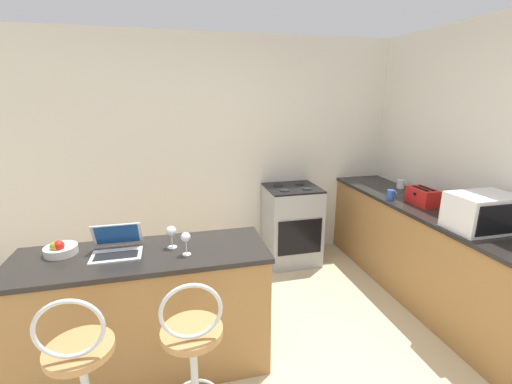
# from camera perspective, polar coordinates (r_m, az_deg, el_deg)

# --- Properties ---
(wall_back) EXTENTS (12.00, 0.06, 2.60)m
(wall_back) POSITION_cam_1_polar(r_m,az_deg,el_deg) (4.01, -8.29, 6.38)
(wall_back) COLOR silver
(wall_back) RESTS_ON ground_plane
(breakfast_bar) EXTENTS (1.69, 0.59, 0.92)m
(breakfast_bar) POSITION_cam_1_polar(r_m,az_deg,el_deg) (2.68, -17.58, -18.61)
(breakfast_bar) COLOR #9E703D
(breakfast_bar) RESTS_ON ground_plane
(counter_right) EXTENTS (0.60, 2.89, 0.92)m
(counter_right) POSITION_cam_1_polar(r_m,az_deg,el_deg) (3.72, 27.14, -9.54)
(counter_right) COLOR #9E703D
(counter_right) RESTS_ON ground_plane
(bar_stool_near) EXTENTS (0.40, 0.40, 1.05)m
(bar_stool_near) POSITION_cam_1_polar(r_m,az_deg,el_deg) (2.22, -26.73, -26.68)
(bar_stool_near) COLOR silver
(bar_stool_near) RESTS_ON ground_plane
(bar_stool_far) EXTENTS (0.40, 0.40, 1.05)m
(bar_stool_far) POSITION_cam_1_polar(r_m,az_deg,el_deg) (2.16, -10.31, -26.41)
(bar_stool_far) COLOR silver
(bar_stool_far) RESTS_ON ground_plane
(laptop) EXTENTS (0.32, 0.26, 0.19)m
(laptop) POSITION_cam_1_polar(r_m,az_deg,el_deg) (2.50, -22.17, -8.33)
(laptop) COLOR silver
(laptop) RESTS_ON breakfast_bar
(microwave) EXTENTS (0.49, 0.34, 0.29)m
(microwave) POSITION_cam_1_polar(r_m,az_deg,el_deg) (3.20, 33.57, -2.85)
(microwave) COLOR white
(microwave) RESTS_ON counter_right
(toaster) EXTENTS (0.19, 0.30, 0.16)m
(toaster) POSITION_cam_1_polar(r_m,az_deg,el_deg) (3.68, 26.00, -0.66)
(toaster) COLOR red
(toaster) RESTS_ON counter_right
(stove_range) EXTENTS (0.60, 0.58, 0.93)m
(stove_range) POSITION_cam_1_polar(r_m,az_deg,el_deg) (4.12, 5.93, -5.40)
(stove_range) COLOR #9EA3A8
(stove_range) RESTS_ON ground_plane
(wine_glass_tall) EXTENTS (0.06, 0.06, 0.16)m
(wine_glass_tall) POSITION_cam_1_polar(r_m,az_deg,el_deg) (2.31, -11.62, -7.56)
(wine_glass_tall) COLOR silver
(wine_glass_tall) RESTS_ON breakfast_bar
(mug_blue) EXTENTS (0.09, 0.07, 0.10)m
(mug_blue) POSITION_cam_1_polar(r_m,az_deg,el_deg) (3.72, 21.56, -0.45)
(mug_blue) COLOR #2D51AD
(mug_blue) RESTS_ON counter_right
(mug_white) EXTENTS (0.10, 0.08, 0.10)m
(mug_white) POSITION_cam_1_polar(r_m,az_deg,el_deg) (4.24, 23.01, 1.25)
(mug_white) COLOR white
(mug_white) RESTS_ON counter_right
(fruit_bowl) EXTENTS (0.21, 0.21, 0.11)m
(fruit_bowl) POSITION_cam_1_polar(r_m,az_deg,el_deg) (2.64, -29.86, -8.26)
(fruit_bowl) COLOR silver
(fruit_bowl) RESTS_ON breakfast_bar
(wine_glass_short) EXTENTS (0.07, 0.07, 0.16)m
(wine_glass_short) POSITION_cam_1_polar(r_m,az_deg,el_deg) (2.44, -13.93, -6.50)
(wine_glass_short) COLOR silver
(wine_glass_short) RESTS_ON breakfast_bar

